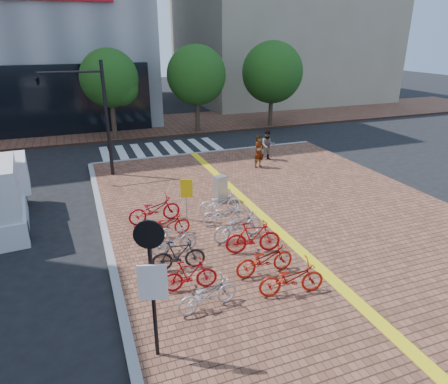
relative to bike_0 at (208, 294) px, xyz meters
name	(u,v)px	position (x,y,z in m)	size (l,w,h in m)	color
ground	(239,257)	(1.86, 2.35, -0.60)	(120.00, 120.00, 0.00)	black
sidewalk	(428,330)	(4.86, -2.65, -0.52)	(14.00, 34.00, 0.15)	brown
tactile_strip	(397,338)	(3.86, -2.65, -0.44)	(0.40, 34.00, 0.01)	yellow
kerb_north	(209,153)	(4.86, 14.35, -0.52)	(14.00, 0.25, 0.15)	gray
far_sidewalk	(136,127)	(1.86, 23.35, -0.52)	(70.00, 8.00, 0.15)	brown
building_beige	(279,14)	(19.86, 34.35, 8.40)	(20.00, 18.00, 18.00)	gray
crosswalk	(162,149)	(2.36, 16.35, -0.59)	(7.50, 4.00, 0.01)	silver
street_trees	(211,76)	(6.90, 19.80, 3.50)	(16.20, 4.60, 6.35)	#38281E
bike_0	(208,294)	(0.00, 0.00, 0.00)	(0.60, 1.71, 0.90)	silver
bike_1	(190,275)	(-0.21, 0.98, 0.02)	(0.44, 1.57, 0.94)	#B10C13
bike_2	(179,255)	(-0.23, 2.11, 0.04)	(0.46, 1.63, 0.98)	black
bike_3	(174,240)	(-0.12, 3.12, 0.03)	(0.45, 1.58, 0.95)	#ADADB2
bike_4	(167,225)	(-0.08, 4.36, 0.00)	(0.59, 1.70, 0.89)	#BD0D0D
bike_5	(154,209)	(-0.25, 5.65, 0.08)	(0.70, 2.01, 1.05)	#AD0C1C
bike_6	(291,278)	(2.36, -0.20, 0.04)	(0.65, 1.87, 0.98)	red
bike_7	(265,259)	(2.11, 0.96, 0.04)	(0.66, 1.88, 0.99)	#B01A0C
bike_8	(253,237)	(2.32, 2.24, 0.10)	(0.52, 1.84, 1.11)	#B80D0F
bike_9	(238,225)	(2.22, 3.29, 0.07)	(0.69, 1.98, 1.04)	#ADADB2
bike_10	(224,214)	(2.17, 4.52, -0.01)	(0.59, 1.69, 0.89)	silver
bike_11	(220,203)	(2.38, 5.54, 0.01)	(0.61, 1.75, 0.92)	white
pedestrian_a	(259,152)	(6.40, 10.43, 0.43)	(0.64, 0.42, 1.76)	gray
pedestrian_b	(268,145)	(7.46, 11.51, 0.41)	(0.83, 0.65, 1.71)	#535669
utility_box	(220,189)	(2.82, 6.73, 0.12)	(0.52, 0.38, 1.14)	#ABABAF
yellow_sign	(186,192)	(0.95, 5.38, 0.73)	(0.45, 0.18, 1.70)	#B7B7BC
notice_sign	(152,274)	(-1.58, -1.18, 1.69)	(0.61, 0.24, 3.38)	black
traffic_light_pole	(76,99)	(-2.46, 12.03, 3.45)	(3.03, 1.17, 5.64)	black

